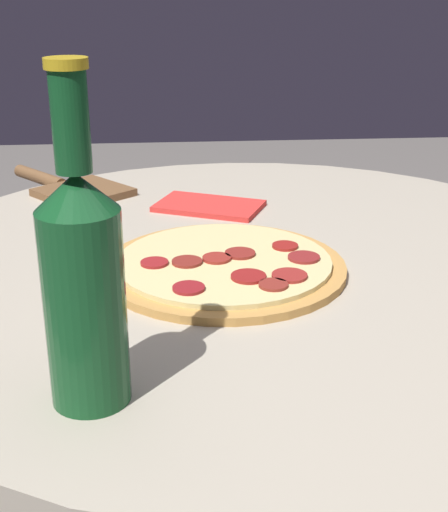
% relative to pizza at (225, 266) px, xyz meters
% --- Properties ---
extents(table, '(0.98, 0.98, 0.74)m').
position_rel_pizza_xyz_m(table, '(-0.05, -0.05, -0.21)').
color(table, '#B2A893').
rests_on(table, ground_plane).
extents(pizza, '(0.30, 0.30, 0.02)m').
position_rel_pizza_xyz_m(pizza, '(0.00, 0.00, 0.00)').
color(pizza, '#C68E47').
rests_on(pizza, table).
extents(beer_bottle, '(0.07, 0.07, 0.28)m').
position_rel_pizza_xyz_m(beer_bottle, '(0.14, 0.27, 0.10)').
color(beer_bottle, '#144C23').
rests_on(beer_bottle, table).
extents(pizza_paddle, '(0.23, 0.24, 0.02)m').
position_rel_pizza_xyz_m(pizza_paddle, '(0.23, -0.36, -0.00)').
color(pizza_paddle, brown).
rests_on(pizza_paddle, table).
extents(napkin, '(0.18, 0.15, 0.01)m').
position_rel_pizza_xyz_m(napkin, '(0.00, -0.25, -0.00)').
color(napkin, red).
rests_on(napkin, table).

